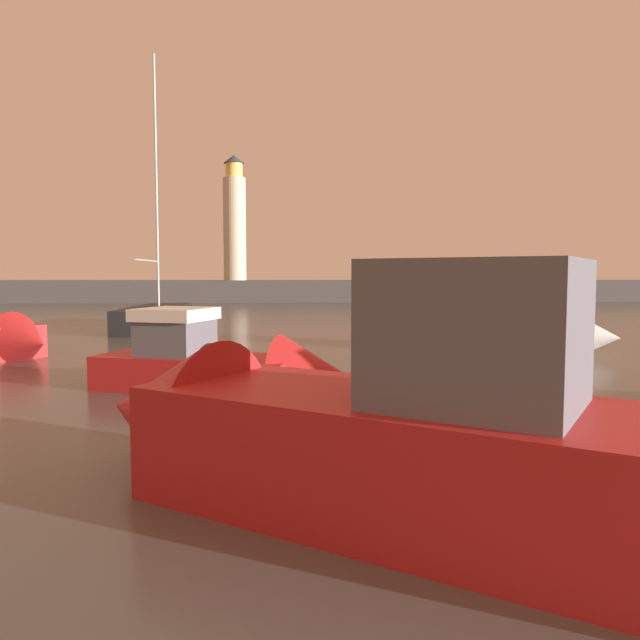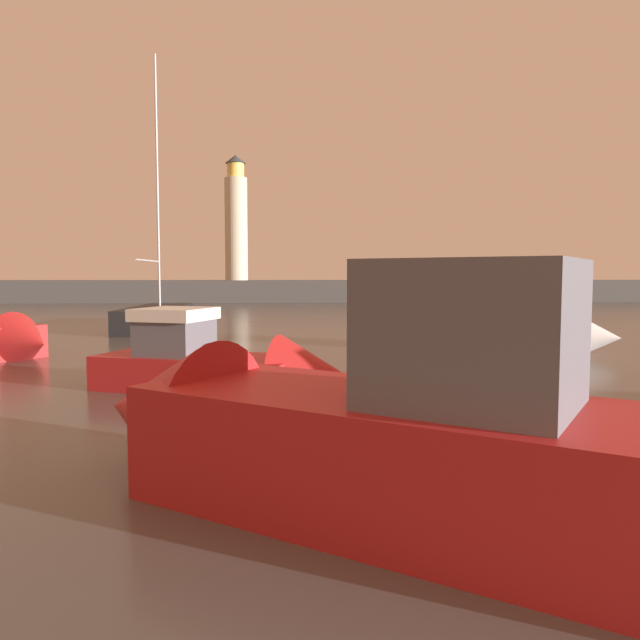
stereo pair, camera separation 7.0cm
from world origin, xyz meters
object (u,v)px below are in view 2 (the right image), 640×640
(motorboat_2, at_px, (496,325))
(motorboat_0, at_px, (236,367))
(sailboat_moored, at_px, (156,317))
(motorboat_4, at_px, (345,429))
(lighthouse, at_px, (236,221))

(motorboat_2, bearing_deg, motorboat_0, -140.33)
(sailboat_moored, bearing_deg, motorboat_2, -34.28)
(motorboat_2, xyz_separation_m, sailboat_moored, (-15.44, 10.53, -0.34))
(motorboat_4, xyz_separation_m, sailboat_moored, (-8.14, 26.18, -0.34))
(motorboat_0, relative_size, sailboat_moored, 0.47)
(motorboat_0, height_order, motorboat_4, motorboat_4)
(motorboat_0, xyz_separation_m, sailboat_moored, (-6.04, 18.33, 0.04))
(motorboat_2, xyz_separation_m, motorboat_4, (-7.30, -15.65, -0.00))
(lighthouse, distance_m, motorboat_4, 60.21)
(lighthouse, relative_size, motorboat_2, 1.57)
(motorboat_0, bearing_deg, motorboat_2, 39.67)
(motorboat_4, bearing_deg, sailboat_moored, 107.28)
(motorboat_2, relative_size, motorboat_4, 0.96)
(motorboat_2, bearing_deg, motorboat_4, -115.01)
(lighthouse, height_order, motorboat_2, lighthouse)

